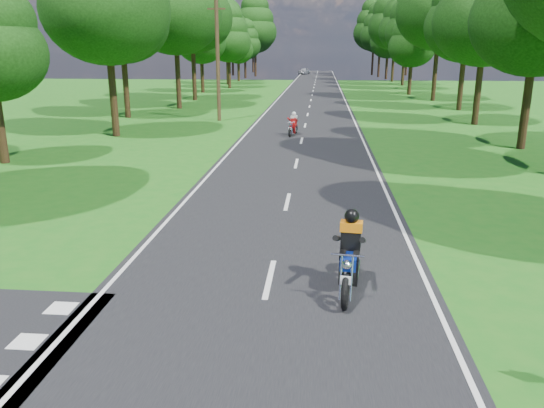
# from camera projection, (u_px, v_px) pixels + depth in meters

# --- Properties ---
(ground) EXTENTS (160.00, 160.00, 0.00)m
(ground) POSITION_uv_depth(u_px,v_px,m) (259.00, 326.00, 9.40)
(ground) COLOR #196016
(ground) RESTS_ON ground
(main_road) EXTENTS (7.00, 140.00, 0.02)m
(main_road) POSITION_uv_depth(u_px,v_px,m) (312.00, 95.00, 57.19)
(main_road) COLOR black
(main_road) RESTS_ON ground
(road_markings) EXTENTS (7.40, 140.00, 0.01)m
(road_markings) POSITION_uv_depth(u_px,v_px,m) (310.00, 96.00, 55.41)
(road_markings) COLOR silver
(road_markings) RESTS_ON main_road
(treeline) EXTENTS (40.00, 115.35, 14.78)m
(treeline) POSITION_uv_depth(u_px,v_px,m) (327.00, 20.00, 64.38)
(treeline) COLOR black
(treeline) RESTS_ON ground
(telegraph_pole) EXTENTS (1.20, 0.26, 8.00)m
(telegraph_pole) POSITION_uv_depth(u_px,v_px,m) (218.00, 60.00, 35.55)
(telegraph_pole) COLOR #382616
(telegraph_pole) RESTS_ON ground
(rider_near_blue) EXTENTS (0.90, 2.06, 1.66)m
(rider_near_blue) POSITION_uv_depth(u_px,v_px,m) (350.00, 252.00, 10.56)
(rider_near_blue) COLOR navy
(rider_near_blue) RESTS_ON main_road
(rider_far_red) EXTENTS (0.83, 1.67, 1.34)m
(rider_far_red) POSITION_uv_depth(u_px,v_px,m) (293.00, 124.00, 30.08)
(rider_far_red) COLOR #9D0C0C
(rider_far_red) RESTS_ON main_road
(distant_car) EXTENTS (2.64, 4.11, 1.30)m
(distant_car) POSITION_uv_depth(u_px,v_px,m) (304.00, 71.00, 105.51)
(distant_car) COLOR #AAACB1
(distant_car) RESTS_ON main_road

